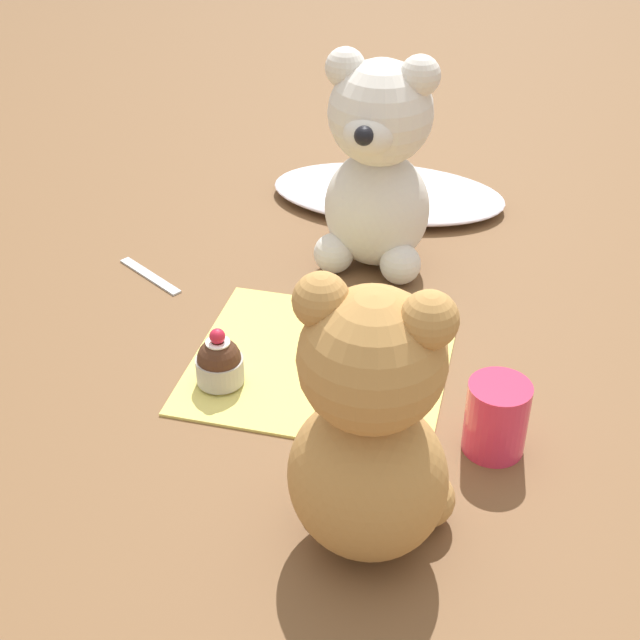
# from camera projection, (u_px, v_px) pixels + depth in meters

# --- Properties ---
(ground_plane) EXTENTS (4.00, 4.00, 0.00)m
(ground_plane) POSITION_uv_depth(u_px,v_px,m) (320.00, 365.00, 0.92)
(ground_plane) COLOR brown
(knitted_placemat) EXTENTS (0.26, 0.23, 0.01)m
(knitted_placemat) POSITION_uv_depth(u_px,v_px,m) (320.00, 362.00, 0.92)
(knitted_placemat) COLOR #E0D166
(knitted_placemat) RESTS_ON ground_plane
(tulle_cloth) EXTENTS (0.32, 0.18, 0.03)m
(tulle_cloth) POSITION_uv_depth(u_px,v_px,m) (385.00, 192.00, 1.23)
(tulle_cloth) COLOR silver
(tulle_cloth) RESTS_ON ground_plane
(teddy_bear_cream) EXTENTS (0.13, 0.14, 0.26)m
(teddy_bear_cream) POSITION_uv_depth(u_px,v_px,m) (378.00, 166.00, 1.02)
(teddy_bear_cream) COLOR silver
(teddy_bear_cream) RESTS_ON ground_plane
(teddy_bear_tan) EXTENTS (0.13, 0.13, 0.25)m
(teddy_bear_tan) POSITION_uv_depth(u_px,v_px,m) (370.00, 432.00, 0.66)
(teddy_bear_tan) COLOR #B78447
(teddy_bear_tan) RESTS_ON ground_plane
(cupcake_near_cream_bear) EXTENTS (0.05, 0.05, 0.06)m
(cupcake_near_cream_bear) POSITION_uv_depth(u_px,v_px,m) (398.00, 331.00, 0.92)
(cupcake_near_cream_bear) COLOR #B2ADA3
(cupcake_near_cream_bear) RESTS_ON knitted_placemat
(cupcake_near_tan_bear) EXTENTS (0.05, 0.05, 0.06)m
(cupcake_near_tan_bear) POSITION_uv_depth(u_px,v_px,m) (219.00, 363.00, 0.88)
(cupcake_near_tan_bear) COLOR #B2ADA3
(cupcake_near_tan_bear) RESTS_ON knitted_placemat
(juice_glass) EXTENTS (0.06, 0.06, 0.07)m
(juice_glass) POSITION_uv_depth(u_px,v_px,m) (496.00, 417.00, 0.80)
(juice_glass) COLOR #DB3356
(juice_glass) RESTS_ON ground_plane
(teaspoon) EXTENTS (0.10, 0.07, 0.01)m
(teaspoon) POSITION_uv_depth(u_px,v_px,m) (150.00, 275.00, 1.06)
(teaspoon) COLOR silver
(teaspoon) RESTS_ON ground_plane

